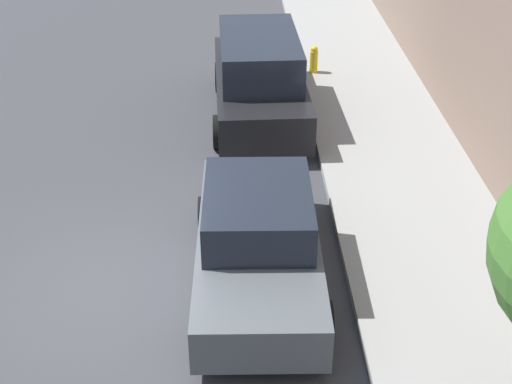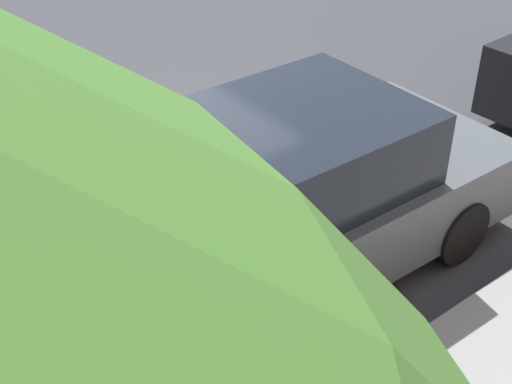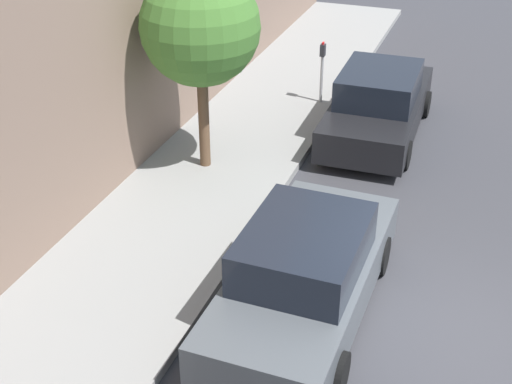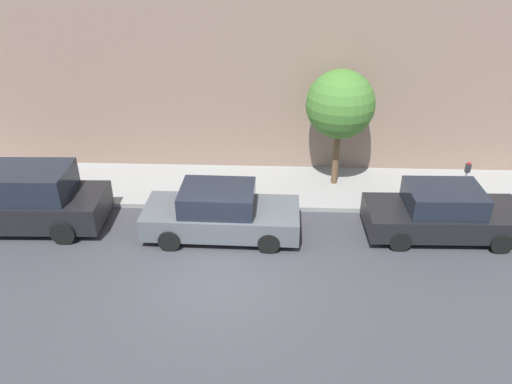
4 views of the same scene
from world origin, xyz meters
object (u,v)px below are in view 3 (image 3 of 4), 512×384
Objects in this scene: parked_sedan_second at (305,274)px; parking_meter_near at (322,66)px; parked_sedan_nearest at (378,105)px; street_tree at (200,27)px.

parked_sedan_second is 7.77m from parking_meter_near.
parked_sedan_second is 3.08× the size of parking_meter_near.
parked_sedan_nearest and parked_sedan_second have the same top height.
parking_meter_near is (1.82, -7.55, 0.33)m from parked_sedan_second.
parked_sedan_nearest is at bearing -135.35° from street_tree.
parked_sedan_second is at bearing 92.17° from parked_sedan_nearest.
parked_sedan_second is 1.15× the size of street_tree.
parked_sedan_nearest is 1.00× the size of parked_sedan_second.
parked_sedan_second is 5.29m from street_tree.
parked_sedan_second is (-0.25, 6.47, -0.00)m from parked_sedan_nearest.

